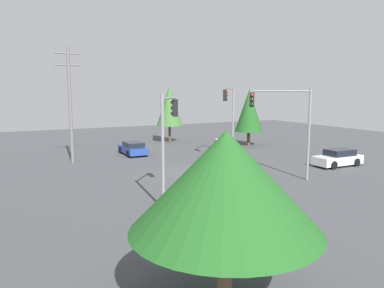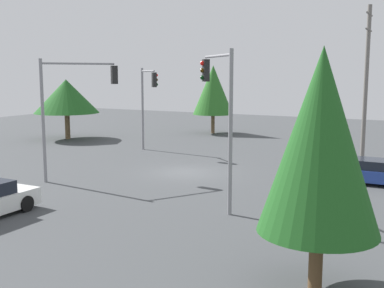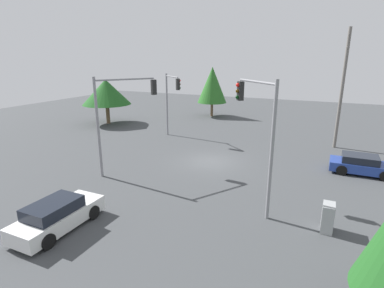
{
  "view_description": "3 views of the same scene",
  "coord_description": "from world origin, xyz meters",
  "px_view_note": "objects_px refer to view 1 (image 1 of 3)",
  "views": [
    {
      "loc": [
        13.81,
        25.89,
        6.55
      ],
      "look_at": [
        1.38,
        1.36,
        2.59
      ],
      "focal_mm": 35.0,
      "sensor_mm": 36.0,
      "label": 1
    },
    {
      "loc": [
        -25.15,
        -13.59,
        5.98
      ],
      "look_at": [
        0.93,
        0.16,
        1.61
      ],
      "focal_mm": 45.0,
      "sensor_mm": 36.0,
      "label": 2
    },
    {
      "loc": [
        -20.84,
        -7.97,
        7.88
      ],
      "look_at": [
        -0.66,
        1.29,
        1.47
      ],
      "focal_mm": 28.0,
      "sensor_mm": 36.0,
      "label": 3
    }
  ],
  "objects_px": {
    "sedan_white": "(338,158)",
    "traffic_signal_aux": "(230,109)",
    "sedan_blue": "(133,148)",
    "traffic_signal_cross": "(168,130)",
    "electrical_cabinet": "(218,145)",
    "traffic_signal_main": "(286,117)"
  },
  "relations": [
    {
      "from": "sedan_white",
      "to": "traffic_signal_aux",
      "type": "relative_size",
      "value": 0.64
    },
    {
      "from": "sedan_blue",
      "to": "traffic_signal_aux",
      "type": "relative_size",
      "value": 0.6
    },
    {
      "from": "traffic_signal_cross",
      "to": "electrical_cabinet",
      "type": "bearing_deg",
      "value": -1.16
    },
    {
      "from": "sedan_blue",
      "to": "traffic_signal_main",
      "type": "distance_m",
      "value": 17.24
    },
    {
      "from": "sedan_blue",
      "to": "traffic_signal_cross",
      "type": "height_order",
      "value": "traffic_signal_cross"
    },
    {
      "from": "traffic_signal_cross",
      "to": "traffic_signal_aux",
      "type": "height_order",
      "value": "traffic_signal_aux"
    },
    {
      "from": "sedan_white",
      "to": "traffic_signal_cross",
      "type": "height_order",
      "value": "traffic_signal_cross"
    },
    {
      "from": "sedan_blue",
      "to": "traffic_signal_cross",
      "type": "xyz_separation_m",
      "value": [
        3.37,
        16.95,
        3.64
      ]
    },
    {
      "from": "sedan_white",
      "to": "traffic_signal_main",
      "type": "relative_size",
      "value": 0.66
    },
    {
      "from": "traffic_signal_cross",
      "to": "electrical_cabinet",
      "type": "distance_m",
      "value": 19.68
    },
    {
      "from": "sedan_blue",
      "to": "traffic_signal_main",
      "type": "xyz_separation_m",
      "value": [
        -6.65,
        15.4,
        3.98
      ]
    },
    {
      "from": "traffic_signal_main",
      "to": "traffic_signal_cross",
      "type": "relative_size",
      "value": 1.06
    },
    {
      "from": "traffic_signal_main",
      "to": "electrical_cabinet",
      "type": "relative_size",
      "value": 4.93
    },
    {
      "from": "electrical_cabinet",
      "to": "sedan_blue",
      "type": "bearing_deg",
      "value": -12.78
    },
    {
      "from": "sedan_white",
      "to": "traffic_signal_cross",
      "type": "distance_m",
      "value": 18.15
    },
    {
      "from": "sedan_white",
      "to": "traffic_signal_cross",
      "type": "bearing_deg",
      "value": 100.66
    },
    {
      "from": "sedan_blue",
      "to": "electrical_cabinet",
      "type": "distance_m",
      "value": 9.17
    },
    {
      "from": "traffic_signal_aux",
      "to": "electrical_cabinet",
      "type": "relative_size",
      "value": 5.09
    },
    {
      "from": "sedan_white",
      "to": "traffic_signal_cross",
      "type": "relative_size",
      "value": 0.7
    },
    {
      "from": "sedan_blue",
      "to": "traffic_signal_aux",
      "type": "height_order",
      "value": "traffic_signal_aux"
    },
    {
      "from": "traffic_signal_aux",
      "to": "electrical_cabinet",
      "type": "distance_m",
      "value": 5.55
    },
    {
      "from": "sedan_blue",
      "to": "traffic_signal_aux",
      "type": "xyz_separation_m",
      "value": [
        -8.03,
        5.73,
        4.07
      ]
    }
  ]
}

